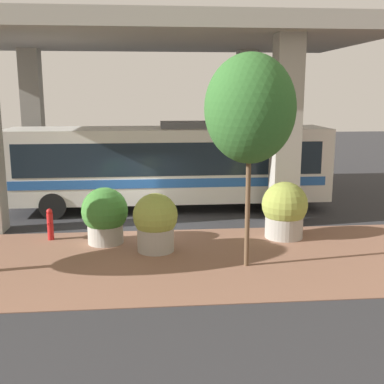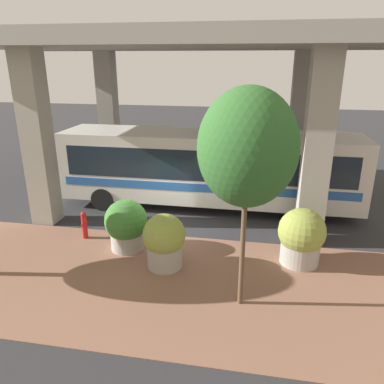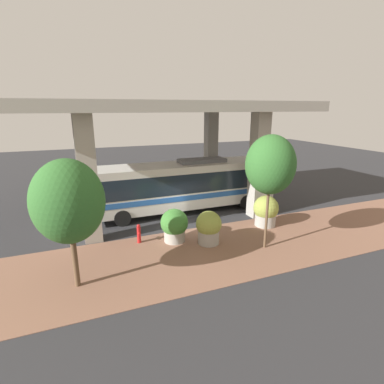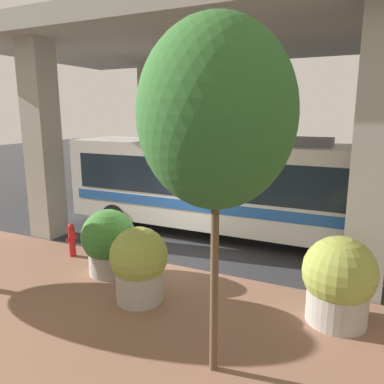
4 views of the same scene
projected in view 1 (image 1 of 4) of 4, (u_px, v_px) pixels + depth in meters
The scene contains 9 objects.
ground_plane at pixel (141, 231), 16.46m from camera, with size 80.00×80.00×0.00m, color #2D2D30.
sidewalk_strip at pixel (140, 261), 13.54m from camera, with size 6.00×40.00×0.02m.
overpass at pixel (139, 51), 19.08m from camera, with size 9.40×18.15×7.22m.
bus at pixel (169, 162), 19.28m from camera, with size 2.74×12.63×3.53m.
fire_hydrant at pixel (50, 224), 15.39m from camera, with size 0.41×0.20×1.04m.
planter_front at pixel (285, 210), 15.57m from camera, with size 1.48×1.48×1.86m.
planter_middle at pixel (105, 215), 14.99m from camera, with size 1.45×1.45×1.79m.
planter_back at pixel (156, 222), 14.24m from camera, with size 1.33×1.33×1.77m.
street_tree_far at pixel (250, 109), 12.33m from camera, with size 2.36×2.36×5.68m.
Camera 1 is at (-15.93, -0.28, 4.69)m, focal length 45.00 mm.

